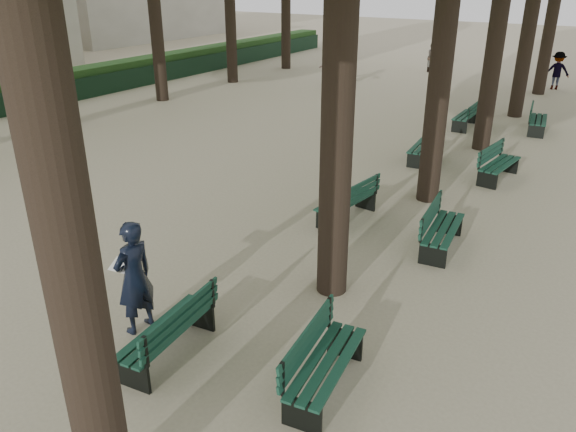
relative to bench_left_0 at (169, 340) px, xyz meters
The scene contains 15 objects.
ground 0.47m from the bench_left_0, 161.36° to the right, with size 120.00×120.00×0.00m, color tan.
bench_left_0 is the anchor object (origin of this frame).
bench_left_1 5.73m from the bench_left_0, 90.00° to the left, with size 0.80×1.86×0.92m.
bench_left_2 10.73m from the bench_left_0, 90.00° to the left, with size 0.74×1.85×0.92m.
bench_left_3 15.14m from the bench_left_0, 90.00° to the left, with size 0.59×1.81×0.92m.
bench_right_0 2.33m from the bench_left_0, 13.65° to the left, with size 0.79×1.86×0.92m.
bench_right_1 5.88m from the bench_left_0, 67.31° to the left, with size 0.75×1.85×0.92m.
bench_right_2 10.45m from the bench_left_0, 77.47° to the left, with size 0.79×1.86×0.92m.
bench_right_3 16.00m from the bench_left_0, 81.85° to the left, with size 0.80×1.86×0.92m.
man_with_map 1.11m from the bench_left_0, 163.49° to the left, with size 0.65×0.76×1.83m.
pedestrian_a 26.64m from the bench_left_0, 100.72° to the left, with size 0.75×0.31×1.55m, color #262628.
pedestrian_e 20.56m from the bench_left_0, 110.65° to the left, with size 1.66×0.36×1.79m, color #262628.
pedestrian_b 24.46m from the bench_left_0, 86.34° to the left, with size 1.10×0.34×1.71m, color #262628.
fence 18.83m from the bench_left_0, 144.71° to the left, with size 0.08×42.00×0.90m, color black.
hedge 19.40m from the bench_left_0, 145.90° to the left, with size 1.20×42.00×1.20m, color #1A3F15.
Camera 1 is at (5.35, -4.63, 5.16)m, focal length 35.00 mm.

